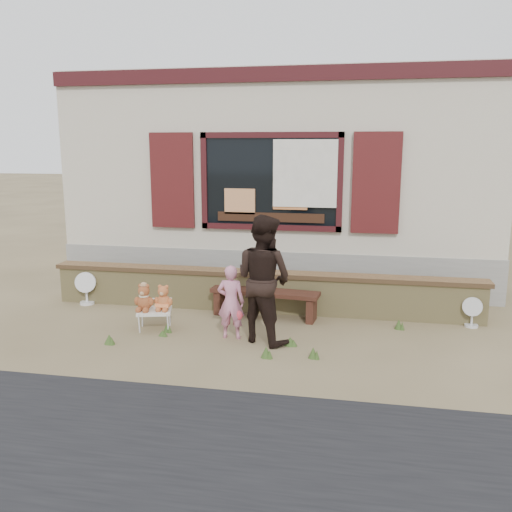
% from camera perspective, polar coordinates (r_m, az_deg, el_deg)
% --- Properties ---
extents(ground, '(80.00, 80.00, 0.00)m').
position_cam_1_polar(ground, '(8.05, -0.82, -7.84)').
color(ground, brown).
rests_on(ground, ground).
extents(shopfront, '(8.04, 5.13, 4.00)m').
position_cam_1_polar(shopfront, '(12.04, 3.55, 8.34)').
color(shopfront, '#A59A86').
rests_on(shopfront, ground).
extents(brick_wall, '(7.10, 0.36, 0.67)m').
position_cam_1_polar(brick_wall, '(8.88, 0.49, -3.66)').
color(brick_wall, tan).
rests_on(brick_wall, ground).
extents(bench, '(1.76, 0.57, 0.44)m').
position_cam_1_polar(bench, '(8.56, 0.92, -4.37)').
color(bench, '#331A12').
rests_on(bench, ground).
extents(folding_chair, '(0.58, 0.54, 0.30)m').
position_cam_1_polar(folding_chair, '(8.16, -10.63, -5.78)').
color(folding_chair, beige).
rests_on(folding_chair, ground).
extents(teddy_bear_left, '(0.35, 0.33, 0.40)m').
position_cam_1_polar(teddy_bear_left, '(8.11, -11.68, -4.23)').
color(teddy_bear_left, brown).
rests_on(teddy_bear_left, folding_chair).
extents(teddy_bear_right, '(0.34, 0.31, 0.39)m').
position_cam_1_polar(teddy_bear_right, '(8.08, -9.70, -4.27)').
color(teddy_bear_right, '#9C522B').
rests_on(teddy_bear_right, folding_chair).
extents(child, '(0.39, 0.26, 1.05)m').
position_cam_1_polar(child, '(7.60, -2.66, -4.86)').
color(child, pink).
rests_on(child, ground).
extents(adult, '(1.07, 1.00, 1.77)m').
position_cam_1_polar(adult, '(7.41, 0.80, -2.42)').
color(adult, black).
rests_on(adult, ground).
extents(fan_left, '(0.37, 0.24, 0.57)m').
position_cam_1_polar(fan_left, '(9.70, -17.43, -3.23)').
color(fan_left, silver).
rests_on(fan_left, ground).
extents(fan_right, '(0.30, 0.20, 0.46)m').
position_cam_1_polar(fan_right, '(8.75, 21.82, -5.48)').
color(fan_right, silver).
rests_on(fan_right, ground).
extents(grass_tufts, '(4.08, 1.58, 0.15)m').
position_cam_1_polar(grass_tufts, '(7.50, -0.61, -8.78)').
color(grass_tufts, '#354F1F').
rests_on(grass_tufts, ground).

